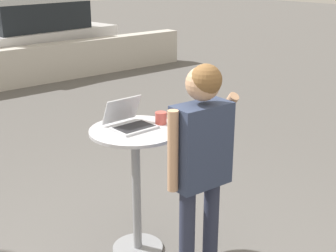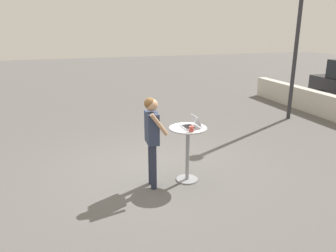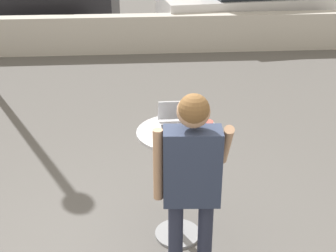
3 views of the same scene
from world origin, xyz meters
name	(u,v)px [view 3 (image 3 of 3)]	position (x,y,z in m)	size (l,w,h in m)	color
pavement_kerb	(125,34)	(0.00, 6.46, 0.38)	(12.16, 0.35, 0.75)	beige
cafe_table	(178,167)	(0.50, 0.52, 0.73)	(0.71, 0.71, 1.07)	gray
laptop	(178,123)	(0.50, 0.58, 1.12)	(0.32, 0.32, 0.22)	#B7BABF
coffee_mug	(208,127)	(0.73, 0.49, 1.12)	(0.13, 0.09, 0.10)	#C14C42
standing_person	(192,175)	(0.52, -0.18, 1.07)	(0.55, 0.36, 1.69)	#282D42
parked_car_near_street	(250,1)	(2.85, 7.66, 0.77)	(4.14, 2.26, 1.50)	silver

